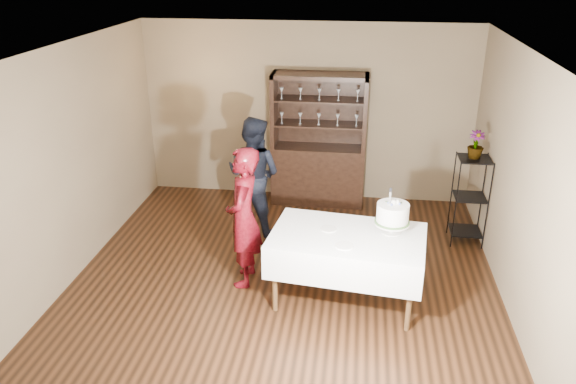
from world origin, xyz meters
name	(u,v)px	position (x,y,z in m)	size (l,w,h in m)	color
floor	(285,275)	(0.00, 0.00, 0.00)	(5.00, 5.00, 0.00)	black
ceiling	(285,49)	(0.00, 0.00, 2.70)	(5.00, 5.00, 0.00)	silver
back_wall	(307,113)	(0.00, 2.50, 1.35)	(5.00, 0.02, 2.70)	brown
wall_left	(74,162)	(-2.50, 0.00, 1.35)	(0.02, 5.00, 2.70)	brown
wall_right	(518,183)	(2.50, 0.00, 1.35)	(0.02, 5.00, 2.70)	brown
china_hutch	(318,161)	(0.20, 2.25, 0.66)	(1.40, 0.48, 2.00)	black
plant_etagere	(470,197)	(2.28, 1.20, 0.65)	(0.42, 0.42, 1.20)	black
cake_table	(347,251)	(0.73, -0.41, 0.63)	(1.75, 1.19, 0.82)	silver
woman	(243,218)	(-0.46, -0.16, 0.83)	(0.61, 0.40, 1.66)	#3A050C
man	(254,175)	(-0.60, 1.19, 0.81)	(0.79, 0.62, 1.63)	black
cake	(393,215)	(1.20, -0.29, 1.03)	(0.38, 0.38, 0.53)	silver
plate_near	(344,246)	(0.71, -0.67, 0.83)	(0.19, 0.19, 0.01)	silver
plate_far	(329,229)	(0.52, -0.31, 0.83)	(0.17, 0.17, 0.01)	silver
potted_plant	(476,145)	(2.27, 1.21, 1.37)	(0.20, 0.20, 0.36)	#3E6530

